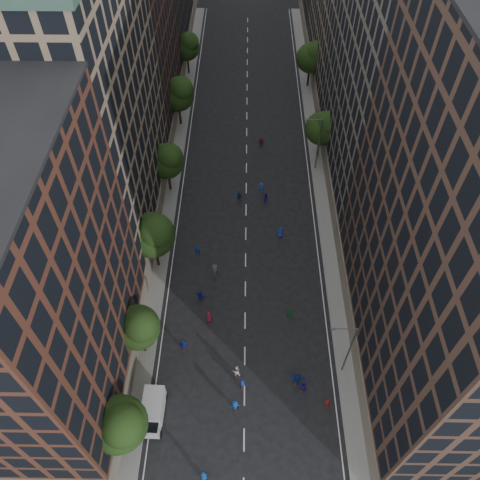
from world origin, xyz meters
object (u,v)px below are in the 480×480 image
at_px(skater_0, 204,476).
at_px(skater_1, 242,384).
at_px(cargo_van, 153,411).
at_px(streetlamp_near, 348,348).
at_px(streetlamp_far, 318,142).
at_px(skater_2, 303,386).

height_order(skater_0, skater_1, skater_1).
bearing_deg(skater_0, cargo_van, -55.17).
relative_size(streetlamp_near, skater_1, 5.84).
bearing_deg(skater_1, cargo_van, 14.98).
relative_size(streetlamp_far, skater_1, 5.84).
bearing_deg(cargo_van, skater_1, 21.03).
relative_size(streetlamp_near, streetlamp_far, 1.00).
distance_m(cargo_van, skater_1, 9.51).
height_order(streetlamp_near, skater_2, streetlamp_near).
relative_size(streetlamp_far, cargo_van, 1.93).
xyz_separation_m(cargo_van, skater_0, (5.46, -5.78, -0.54)).
bearing_deg(streetlamp_near, cargo_van, -165.07).
distance_m(cargo_van, skater_0, 7.97).
bearing_deg(skater_0, skater_2, -146.83).
bearing_deg(skater_1, skater_2, 174.45).
distance_m(skater_0, skater_2, 13.24).
xyz_separation_m(streetlamp_far, skater_2, (-4.22, -35.19, -4.41)).
height_order(streetlamp_far, skater_0, streetlamp_far).
height_order(streetlamp_near, cargo_van, streetlamp_near).
xyz_separation_m(skater_0, skater_1, (3.49, 8.93, 0.02)).
relative_size(cargo_van, skater_2, 3.09).
bearing_deg(skater_2, skater_1, 23.55).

